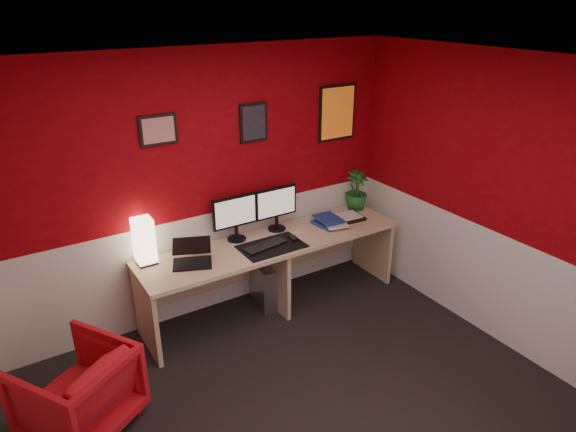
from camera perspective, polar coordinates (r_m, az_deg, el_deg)
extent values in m
cube|color=black|center=(4.07, 2.05, -21.63)|extent=(4.00, 3.50, 0.01)
cube|color=white|center=(2.89, 2.78, 15.90)|extent=(4.00, 3.50, 0.01)
cube|color=#97060E|center=(4.71, -9.77, 2.92)|extent=(4.00, 0.01, 2.50)
cube|color=#97060E|center=(4.63, 23.24, 0.92)|extent=(0.01, 3.50, 2.50)
cube|color=silver|center=(5.01, -9.17, -5.14)|extent=(4.00, 0.01, 1.00)
cube|color=silver|center=(4.94, 21.82, -7.14)|extent=(0.01, 3.50, 1.00)
cube|color=tan|center=(5.03, -1.67, -6.51)|extent=(2.60, 0.65, 0.73)
cube|color=#FFE5B2|center=(4.54, -15.75, -2.85)|extent=(0.16, 0.16, 0.40)
cube|color=black|center=(4.47, -10.71, -4.11)|extent=(0.39, 0.34, 0.22)
cube|color=black|center=(4.78, -5.89, 0.49)|extent=(0.45, 0.06, 0.58)
cube|color=black|center=(4.97, -1.29, 1.55)|extent=(0.45, 0.06, 0.58)
cube|color=black|center=(4.74, -1.82, -3.40)|extent=(0.60, 0.38, 0.01)
cube|color=black|center=(4.73, -2.56, -3.33)|extent=(0.44, 0.21, 0.02)
cube|color=black|center=(4.85, 0.63, -2.52)|extent=(0.07, 0.10, 0.03)
imported|color=navy|center=(5.12, 3.51, -1.19)|extent=(0.24, 0.31, 0.03)
imported|color=silver|center=(5.12, 4.00, -0.86)|extent=(0.29, 0.35, 0.02)
imported|color=navy|center=(5.11, 3.50, -0.58)|extent=(0.24, 0.31, 0.03)
cube|color=black|center=(5.33, 6.47, -0.24)|extent=(0.37, 0.27, 0.03)
imported|color=#19591E|center=(5.53, 7.64, 2.86)|extent=(0.25, 0.25, 0.43)
cube|color=#99999E|center=(5.16, -2.53, -7.46)|extent=(0.27, 0.48, 0.45)
imported|color=red|center=(4.08, -22.48, -17.60)|extent=(0.95, 0.95, 0.64)
cube|color=red|center=(4.41, -14.30, 9.30)|extent=(0.32, 0.02, 0.26)
cube|color=black|center=(4.76, -3.88, 10.38)|extent=(0.28, 0.02, 0.36)
cube|color=orange|center=(5.28, 5.50, 11.42)|extent=(0.44, 0.02, 0.56)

